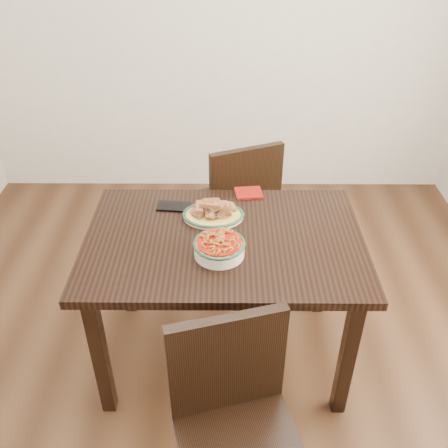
{
  "coord_description": "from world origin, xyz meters",
  "views": [
    {
      "loc": [
        0.05,
        -1.79,
        2.06
      ],
      "look_at": [
        0.04,
        0.01,
        0.81
      ],
      "focal_mm": 40.0,
      "sensor_mm": 36.0,
      "label": 1
    }
  ],
  "objects_px": {
    "dining_table": "(224,255)",
    "noodle_bowl": "(219,246)",
    "chair_near": "(235,419)",
    "chair_far": "(238,201)",
    "smartphone": "(174,206)",
    "fish_plate": "(213,209)"
  },
  "relations": [
    {
      "from": "dining_table",
      "to": "noodle_bowl",
      "type": "xyz_separation_m",
      "value": [
        -0.02,
        -0.12,
        0.14
      ]
    },
    {
      "from": "chair_near",
      "to": "fish_plate",
      "type": "xyz_separation_m",
      "value": [
        -0.09,
        0.89,
        0.3
      ]
    },
    {
      "from": "chair_far",
      "to": "chair_near",
      "type": "xyz_separation_m",
      "value": [
        -0.04,
        -1.43,
        0.0
      ]
    },
    {
      "from": "chair_far",
      "to": "smartphone",
      "type": "relative_size",
      "value": 5.57
    },
    {
      "from": "fish_plate",
      "to": "smartphone",
      "type": "bearing_deg",
      "value": 156.15
    },
    {
      "from": "chair_far",
      "to": "chair_near",
      "type": "distance_m",
      "value": 1.43
    },
    {
      "from": "noodle_bowl",
      "to": "chair_far",
      "type": "bearing_deg",
      "value": 83.21
    },
    {
      "from": "chair_near",
      "to": "smartphone",
      "type": "xyz_separation_m",
      "value": [
        -0.29,
        0.98,
        0.26
      ]
    },
    {
      "from": "dining_table",
      "to": "chair_near",
      "type": "distance_m",
      "value": 0.75
    },
    {
      "from": "chair_far",
      "to": "chair_near",
      "type": "relative_size",
      "value": 1.0
    },
    {
      "from": "fish_plate",
      "to": "dining_table",
      "type": "bearing_deg",
      "value": -72.55
    },
    {
      "from": "dining_table",
      "to": "smartphone",
      "type": "xyz_separation_m",
      "value": [
        -0.24,
        0.25,
        0.1
      ]
    },
    {
      "from": "smartphone",
      "to": "fish_plate",
      "type": "bearing_deg",
      "value": -17.87
    },
    {
      "from": "chair_far",
      "to": "fish_plate",
      "type": "distance_m",
      "value": 0.63
    },
    {
      "from": "chair_far",
      "to": "smartphone",
      "type": "bearing_deg",
      "value": 32.84
    },
    {
      "from": "dining_table",
      "to": "noodle_bowl",
      "type": "height_order",
      "value": "noodle_bowl"
    },
    {
      "from": "chair_near",
      "to": "dining_table",
      "type": "bearing_deg",
      "value": 78.0
    },
    {
      "from": "fish_plate",
      "to": "smartphone",
      "type": "relative_size",
      "value": 1.76
    },
    {
      "from": "noodle_bowl",
      "to": "smartphone",
      "type": "distance_m",
      "value": 0.43
    },
    {
      "from": "noodle_bowl",
      "to": "smartphone",
      "type": "height_order",
      "value": "noodle_bowl"
    },
    {
      "from": "dining_table",
      "to": "smartphone",
      "type": "height_order",
      "value": "smartphone"
    },
    {
      "from": "dining_table",
      "to": "fish_plate",
      "type": "height_order",
      "value": "fish_plate"
    }
  ]
}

